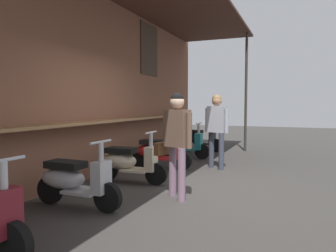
{
  "coord_description": "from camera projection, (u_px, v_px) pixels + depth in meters",
  "views": [
    {
      "loc": [
        -5.13,
        -1.86,
        1.45
      ],
      "look_at": [
        1.69,
        0.93,
        0.96
      ],
      "focal_mm": 34.42,
      "sensor_mm": 36.0,
      "label": 1
    }
  ],
  "objects": [
    {
      "name": "scooter_silver",
      "position": [
        73.0,
        180.0,
        4.54
      ],
      "size": [
        0.46,
        1.4,
        0.97
      ],
      "rotation": [
        0.0,
        0.0,
        -1.58
      ],
      "color": "#B2B5BA",
      "rests_on": "ground_plane"
    },
    {
      "name": "scooter_cream",
      "position": [
        127.0,
        162.0,
        5.97
      ],
      "size": [
        0.47,
        1.4,
        0.97
      ],
      "rotation": [
        0.0,
        0.0,
        -1.52
      ],
      "color": "beige",
      "rests_on": "ground_plane"
    },
    {
      "name": "market_stall_facade",
      "position": [
        89.0,
        70.0,
        6.09
      ],
      "size": [
        11.96,
        2.57,
        3.8
      ],
      "color": "brown",
      "rests_on": "ground_plane"
    },
    {
      "name": "scooter_black",
      "position": [
        197.0,
        138.0,
        10.07
      ],
      "size": [
        0.46,
        1.4,
        0.97
      ],
      "rotation": [
        0.0,
        0.0,
        -1.58
      ],
      "color": "black",
      "rests_on": "ground_plane"
    },
    {
      "name": "shopper_browsing",
      "position": [
        217.0,
        123.0,
        7.24
      ],
      "size": [
        0.31,
        0.56,
        1.67
      ],
      "rotation": [
        0.0,
        0.0,
        2.9
      ],
      "color": "#383D4C",
      "rests_on": "ground_plane"
    },
    {
      "name": "ground_plane",
      "position": [
        181.0,
        189.0,
        5.54
      ],
      "size": [
        33.5,
        33.5,
        0.0
      ],
      "primitive_type": "plane",
      "color": "#383533"
    },
    {
      "name": "shopper_with_handbag",
      "position": [
        176.0,
        135.0,
        4.93
      ],
      "size": [
        0.41,
        0.66,
        1.63
      ],
      "rotation": [
        0.0,
        0.0,
        2.77
      ],
      "color": "gray",
      "rests_on": "ground_plane"
    },
    {
      "name": "scooter_teal",
      "position": [
        181.0,
        144.0,
        8.72
      ],
      "size": [
        0.46,
        1.4,
        0.97
      ],
      "rotation": [
        0.0,
        0.0,
        -1.54
      ],
      "color": "#197075",
      "rests_on": "ground_plane"
    },
    {
      "name": "scooter_red",
      "position": [
        158.0,
        152.0,
        7.25
      ],
      "size": [
        0.49,
        1.4,
        0.97
      ],
      "rotation": [
        0.0,
        0.0,
        -1.5
      ],
      "color": "red",
      "rests_on": "ground_plane"
    }
  ]
}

